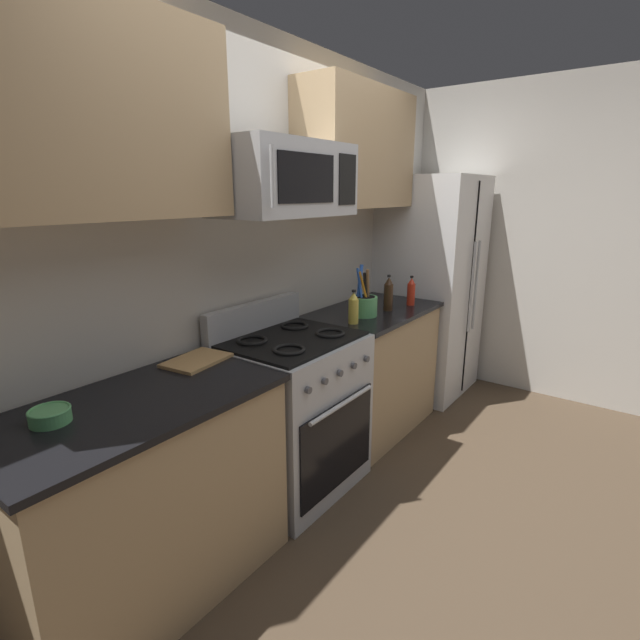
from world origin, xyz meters
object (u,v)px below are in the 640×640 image
bottle_hot_sauce (411,292)px  bottle_soy (388,294)px  bottle_oil (353,308)px  microwave (285,179)px  prep_bowl (50,415)px  cutting_board (197,360)px  utensil_crock (364,304)px  range_oven (293,412)px  refrigerator (430,287)px

bottle_hot_sauce → bottle_soy: bearing=166.6°
bottle_oil → bottle_hot_sauce: 0.68m
microwave → prep_bowl: size_ratio=5.41×
bottle_hot_sauce → cutting_board: bearing=169.8°
cutting_board → utensil_crock: bearing=-8.9°
bottle_hot_sauce → utensil_crock: bearing=166.4°
bottle_hot_sauce → range_oven: bearing=172.6°
utensil_crock → bottle_hot_sauce: (0.47, -0.11, 0.02)m
cutting_board → bottle_soy: bottle_soy is taller
bottle_soy → bottle_hot_sauce: size_ratio=1.16×
range_oven → prep_bowl: bearing=176.4°
bottle_soy → bottle_hot_sauce: bottle_soy is taller
bottle_oil → prep_bowl: bearing=174.7°
range_oven → prep_bowl: 1.35m
microwave → utensil_crock: bearing=-5.4°
cutting_board → prep_bowl: size_ratio=2.12×
range_oven → prep_bowl: range_oven is taller
cutting_board → bottle_oil: 1.08m
bottle_hot_sauce → prep_bowl: 2.46m
refrigerator → bottle_oil: bearing=-177.1°
refrigerator → microwave: size_ratio=2.37×
bottle_oil → bottle_soy: size_ratio=0.86×
microwave → range_oven: bearing=-90.0°
utensil_crock → bottle_soy: size_ratio=1.36×
refrigerator → bottle_soy: (-0.91, -0.08, 0.10)m
bottle_oil → range_oven: bearing=170.6°
prep_bowl → cutting_board: bearing=6.1°
cutting_board → bottle_oil: bearing=-13.0°
microwave → prep_bowl: bearing=177.6°
utensil_crock → bottle_oil: 0.21m
refrigerator → utensil_crock: (-1.14, -0.02, 0.07)m
refrigerator → microwave: (-1.85, 0.04, 0.86)m
utensil_crock → bottle_oil: utensil_crock is taller
bottle_soy → bottle_hot_sauce: (0.24, -0.06, -0.02)m
range_oven → utensil_crock: (0.71, -0.04, 0.52)m
range_oven → bottle_soy: bearing=-5.8°
bottle_hot_sauce → prep_bowl: (-2.45, 0.23, -0.07)m
bottle_oil → bottle_hot_sauce: bearing=-5.9°
utensil_crock → refrigerator: bearing=1.1°
range_oven → cutting_board: range_oven is taller
utensil_crock → bottle_hot_sauce: size_ratio=1.58×
refrigerator → bottle_hot_sauce: (-0.66, -0.14, 0.09)m
prep_bowl → bottle_hot_sauce: bearing=-5.5°
utensil_crock → prep_bowl: utensil_crock is taller
microwave → cutting_board: bearing=166.5°
refrigerator → range_oven: bearing=179.5°
utensil_crock → prep_bowl: 1.98m
microwave → bottle_oil: 0.93m
refrigerator → bottle_hot_sauce: size_ratio=8.51×
microwave → bottle_hot_sauce: microwave is taller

